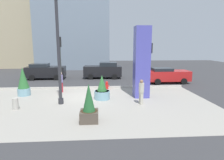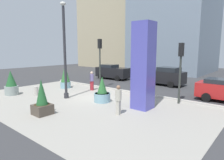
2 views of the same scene
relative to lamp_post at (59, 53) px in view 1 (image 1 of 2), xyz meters
The scene contains 17 objects.
ground_plane 6.83m from the lamp_post, 73.84° to the left, with size 60.00×60.00×0.00m, color #38383A.
plaza_pavement 3.89m from the lamp_post, 12.62° to the right, with size 18.00×10.00×0.02m, color #9E998E.
curb_strip 6.08m from the lamp_post, 71.04° to the left, with size 18.00×0.24×0.16m, color #B7B2A8.
lamp_post is the anchor object (origin of this frame).
art_pillar_blue 6.18m from the lamp_post, 13.99° to the left, with size 1.14×1.14×5.43m, color #4C4CAD.
potted_plant_curbside 4.86m from the lamp_post, 143.81° to the left, with size 0.99×0.99×2.31m.
potted_plant_by_pillar 4.73m from the lamp_post, 57.33° to the right, with size 0.97×0.97×2.08m.
potted_plant_near_right 4.14m from the lamp_post, 19.19° to the left, with size 1.17×1.17×1.85m.
fire_hydrant 6.26m from the lamp_post, 51.37° to the left, with size 0.36×0.26×0.75m.
concrete_bollard 4.22m from the lamp_post, 158.82° to the right, with size 0.36×0.36×0.75m, color #B2ADA3.
traffic_light_corner 4.79m from the lamp_post, 99.93° to the left, with size 0.28×0.42×4.75m.
traffic_light_far_side 8.40m from the lamp_post, 29.23° to the left, with size 0.28×0.42×4.19m.
car_passing_lane 11.05m from the lamp_post, 72.62° to the left, with size 4.60×2.25×1.94m.
car_curb_west 11.03m from the lamp_post, 110.09° to the left, with size 4.50×2.13×1.85m.
car_far_lane 12.34m from the lamp_post, 34.33° to the left, with size 4.54×2.07×1.63m.
pedestrian_crossing 4.24m from the lamp_post, 100.12° to the left, with size 0.47×0.47×1.76m.
pedestrian_on_sidewalk 6.11m from the lamp_post, ahead, with size 0.43×0.43×1.75m.
Camera 1 is at (1.03, -14.84, 4.09)m, focal length 31.12 mm.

